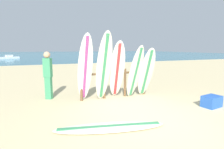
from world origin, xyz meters
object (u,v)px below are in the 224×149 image
Objects in this scene: surfboard_leaning_center_right at (146,73)px; surfboard_leaning_center_left at (117,71)px; surfboard_leaning_left at (104,67)px; surfboard_leaning_center at (135,72)px; surfboard_rack at (115,80)px; beachgoer_standing at (48,73)px; small_boat_offshore at (9,57)px; surfboard_lying_on_sand at (110,127)px; surfboard_leaning_far_left at (85,69)px; cooler_box at (212,101)px.

surfboard_leaning_center_left is at bearing 174.79° from surfboard_leaning_center_right.
surfboard_leaning_left is 1.23m from surfboard_leaning_center.
surfboard_leaning_left is at bearing -144.73° from surfboard_rack.
surfboard_leaning_center_right is (1.17, -0.11, -0.12)m from surfboard_leaning_center_left.
surfboard_leaning_center is at bearing -19.93° from beachgoer_standing.
surfboard_rack is at bearing -15.81° from beachgoer_standing.
surfboard_rack is 1.35× the size of surfboard_leaning_center.
surfboard_leaning_center_right is 1.08× the size of beachgoer_standing.
surfboard_leaning_center_left is 0.66× the size of small_boat_offshore.
surfboard_leaning_center is (0.67, -0.13, -0.08)m from surfboard_leaning_center_left.
surfboard_rack is 0.99× the size of surfboard_lying_on_sand.
surfboard_lying_on_sand is (0.09, -2.15, -1.14)m from surfboard_leaning_far_left.
surfboard_leaning_center_left is at bearing -0.49° from surfboard_leaning_far_left.
surfboard_leaning_center is 0.61× the size of small_boat_offshore.
surfboard_leaning_left reaches higher than surfboard_leaning_center.
surfboard_lying_on_sand is at bearing -130.88° from surfboard_leaning_center.
beachgoer_standing reaches higher than surfboard_rack.
surfboard_leaning_center_right is at bearing 3.32° from surfboard_leaning_center.
surfboard_lying_on_sand is (-2.23, -2.04, -0.91)m from surfboard_leaning_center_right.
surfboard_leaning_center_left is 2.61m from surfboard_lying_on_sand.
surfboard_rack is 1.25× the size of surfboard_leaning_center_left.
surfboard_leaning_center_left reaches higher than surfboard_leaning_center.
surfboard_rack is at bearing 65.69° from surfboard_lying_on_sand.
small_boat_offshore is at bearing 103.42° from surfboard_leaning_far_left.
surfboard_lying_on_sand is at bearing -87.57° from surfboard_leaning_far_left.
surfboard_leaning_center_left reaches higher than surfboard_lying_on_sand.
beachgoer_standing is at bearing -78.38° from small_boat_offshore.
surfboard_lying_on_sand is at bearing -104.65° from surfboard_leaning_left.
beachgoer_standing is 5.66m from cooler_box.
surfboard_leaning_left reaches higher than surfboard_leaning_center_right.
surfboard_rack reaches higher than cooler_box.
surfboard_leaning_left is 4.07× the size of cooler_box.
surfboard_leaning_left reaches higher than surfboard_rack.
surfboard_rack is 2.47m from beachgoer_standing.
small_boat_offshore reaches higher than surfboard_lying_on_sand.
surfboard_leaning_far_left is at bearing -76.58° from small_boat_offshore.
surfboard_rack is 1.41× the size of surfboard_leaning_center_right.
surfboard_leaning_center_right is at bearing 42.39° from surfboard_lying_on_sand.
small_boat_offshore is (-5.92, 28.79, -0.71)m from beachgoer_standing.
surfboard_leaning_center_right is 31.31m from small_boat_offshore.
surfboard_leaning_center_left is 2.52m from beachgoer_standing.
surfboard_leaning_left is at bearing 140.59° from cooler_box.
surfboard_leaning_center_left is at bearing 133.86° from cooler_box.
surfboard_leaning_far_left is at bearing 179.51° from surfboard_leaning_center_left.
surfboard_rack is 1.52× the size of beachgoer_standing.
surfboard_leaning_center is 3.31× the size of cooler_box.
surfboard_leaning_far_left is at bearing -166.93° from surfboard_rack.
surfboard_rack is 3.32m from cooler_box.
surfboard_leaning_far_left is 0.97× the size of surfboard_leaning_left.
surfboard_leaning_far_left is at bearing 143.37° from cooler_box.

